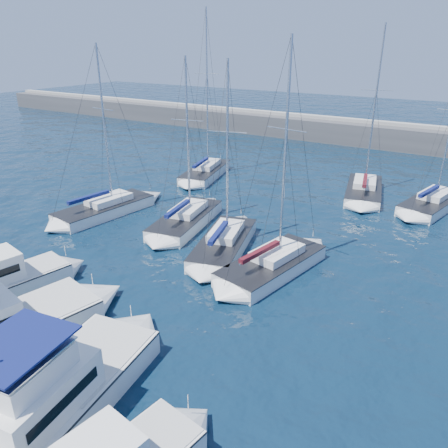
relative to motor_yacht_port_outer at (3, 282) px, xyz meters
The scene contains 11 objects.
ground 8.90m from the motor_yacht_port_outer, ahead, with size 220.00×220.00×0.00m, color black.
breakwater 53.36m from the motor_yacht_port_outer, 80.48° to the left, with size 160.00×6.00×4.45m.
motor_yacht_port_outer is the anchor object (origin of this frame).
motor_yacht_stbd_inner 10.84m from the motor_yacht_port_outer, 23.99° to the right, with size 5.15×9.83×4.69m.
sailboat_mid_a 13.40m from the motor_yacht_port_outer, 110.85° to the left, with size 4.15×8.99×14.09m.
sailboat_mid_b 14.51m from the motor_yacht_port_outer, 79.63° to the left, with size 4.60×8.75×13.26m.
sailboat_mid_c 14.27m from the motor_yacht_port_outer, 57.64° to the left, with size 5.08×8.72×13.24m.
sailboat_mid_d 16.26m from the motor_yacht_port_outer, 42.48° to the left, with size 4.61×8.50×14.58m.
sailboat_back_a 26.82m from the motor_yacht_port_outer, 98.22° to the left, with size 5.03×9.13×17.30m.
sailboat_back_b 31.97m from the motor_yacht_port_outer, 66.46° to the left, with size 5.02×9.01×15.67m.
sailboat_back_c 34.70m from the motor_yacht_port_outer, 56.92° to the left, with size 4.84×8.84×13.58m.
Camera 1 is at (13.75, -12.46, 13.87)m, focal length 35.00 mm.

